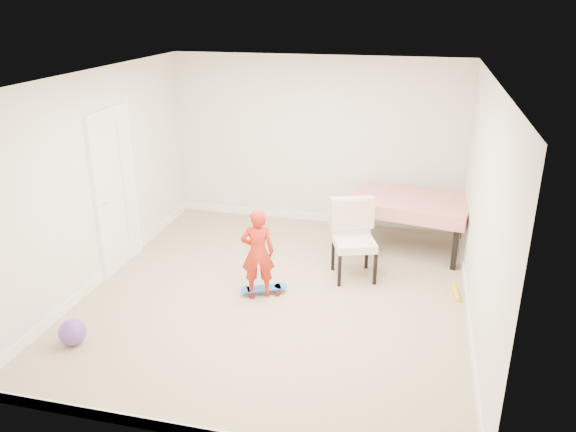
% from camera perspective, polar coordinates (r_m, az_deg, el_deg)
% --- Properties ---
extents(ground, '(5.00, 5.00, 0.00)m').
position_cam_1_polar(ground, '(6.92, -1.20, -7.87)').
color(ground, tan).
rests_on(ground, ground).
extents(ceiling, '(4.50, 5.00, 0.04)m').
position_cam_1_polar(ceiling, '(6.09, -1.39, 13.83)').
color(ceiling, white).
rests_on(ceiling, wall_back).
extents(wall_back, '(4.50, 0.04, 2.60)m').
position_cam_1_polar(wall_back, '(8.71, 2.89, 7.52)').
color(wall_back, silver).
rests_on(wall_back, ground).
extents(wall_front, '(4.50, 0.04, 2.60)m').
position_cam_1_polar(wall_front, '(4.24, -9.93, -8.30)').
color(wall_front, silver).
rests_on(wall_front, ground).
extents(wall_left, '(0.04, 5.00, 2.60)m').
position_cam_1_polar(wall_left, '(7.26, -18.61, 3.58)').
color(wall_left, silver).
rests_on(wall_left, ground).
extents(wall_right, '(0.04, 5.00, 2.60)m').
position_cam_1_polar(wall_right, '(6.23, 18.95, 0.68)').
color(wall_right, silver).
rests_on(wall_right, ground).
extents(door, '(0.11, 0.94, 2.11)m').
position_cam_1_polar(door, '(7.58, -17.16, 2.29)').
color(door, white).
rests_on(door, ground).
extents(baseboard_back, '(4.50, 0.02, 0.12)m').
position_cam_1_polar(baseboard_back, '(9.10, 2.76, -0.07)').
color(baseboard_back, white).
rests_on(baseboard_back, ground).
extents(baseboard_left, '(0.02, 5.00, 0.12)m').
position_cam_1_polar(baseboard_left, '(7.71, -17.60, -5.22)').
color(baseboard_left, white).
rests_on(baseboard_left, ground).
extents(baseboard_right, '(0.02, 5.00, 0.12)m').
position_cam_1_polar(baseboard_right, '(6.75, 17.78, -9.22)').
color(baseboard_right, white).
rests_on(baseboard_right, ground).
extents(dining_table, '(1.79, 1.31, 0.77)m').
position_cam_1_polar(dining_table, '(8.14, 12.13, -0.73)').
color(dining_table, red).
rests_on(dining_table, ground).
extents(dining_chair, '(0.73, 0.78, 1.02)m').
position_cam_1_polar(dining_chair, '(7.14, 6.76, -2.52)').
color(dining_chair, white).
rests_on(dining_chair, ground).
extents(skateboard, '(0.60, 0.43, 0.09)m').
position_cam_1_polar(skateboard, '(6.90, -2.46, -7.58)').
color(skateboard, blue).
rests_on(skateboard, ground).
extents(child, '(0.45, 0.36, 1.09)m').
position_cam_1_polar(child, '(6.63, -3.09, -3.99)').
color(child, red).
rests_on(child, ground).
extents(balloon, '(0.28, 0.28, 0.28)m').
position_cam_1_polar(balloon, '(6.34, -21.06, -10.96)').
color(balloon, '#6744A3').
rests_on(balloon, ground).
extents(foam_toy, '(0.10, 0.40, 0.06)m').
position_cam_1_polar(foam_toy, '(7.18, 16.69, -7.42)').
color(foam_toy, yellow).
rests_on(foam_toy, ground).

